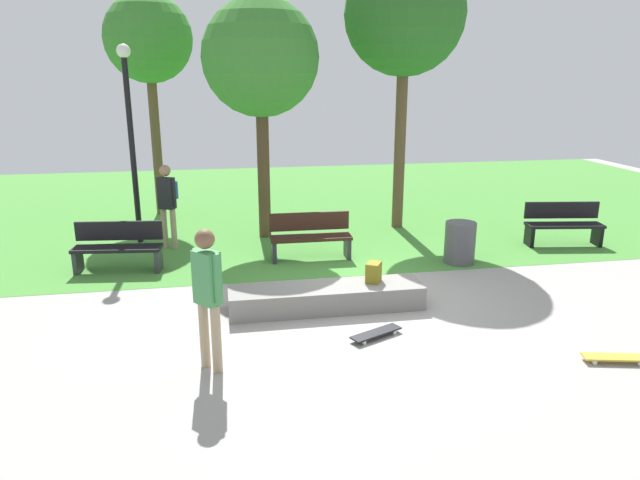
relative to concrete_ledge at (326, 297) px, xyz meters
name	(u,v)px	position (x,y,z in m)	size (l,w,h in m)	color
ground_plane	(361,299)	(0.64, 0.29, -0.19)	(28.00, 28.00, 0.00)	#9E9993
grass_lawn	(298,202)	(0.64, 7.83, -0.18)	(26.60, 12.91, 0.01)	#478C38
concrete_ledge	(326,297)	(0.00, 0.00, 0.00)	(3.04, 0.71, 0.37)	gray
backpack_on_ledge	(374,272)	(0.78, 0.07, 0.35)	(0.28, 0.20, 0.32)	olive
skater_performing_trick	(208,289)	(-1.76, -1.65, 0.89)	(0.36, 0.37, 1.81)	tan
skateboard_by_ledge	(376,333)	(0.50, -1.14, -0.12)	(0.81, 0.53, 0.08)	black
skateboard_spare	(615,357)	(3.32, -2.37, -0.12)	(0.82, 0.37, 0.08)	gold
park_bench_near_path	(118,246)	(-3.48, 2.48, 0.30)	(1.64, 0.64, 0.91)	black
park_bench_near_lamppost	(310,235)	(0.16, 2.56, 0.30)	(1.61, 0.49, 0.91)	#331E14
park_bench_center_lawn	(563,223)	(5.65, 2.59, 0.30)	(1.65, 0.70, 0.91)	black
tree_tall_oak	(148,41)	(-3.10, 7.06, 4.15)	(2.14, 2.14, 5.45)	brown
tree_leaning_ash	(405,16)	(2.61, 4.67, 4.59)	(2.68, 2.68, 6.15)	brown
tree_broad_elm	(261,59)	(-0.59, 4.35, 3.66)	(2.46, 2.46, 5.12)	#4C3823
lamp_post	(130,126)	(-3.33, 4.37, 2.33)	(0.28, 0.28, 4.13)	black
trash_bin	(460,243)	(2.97, 1.79, 0.22)	(0.59, 0.59, 0.81)	#4C4C51
pedestrian_with_backpack	(167,199)	(-2.64, 3.79, 0.88)	(0.42, 0.43, 1.77)	tan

